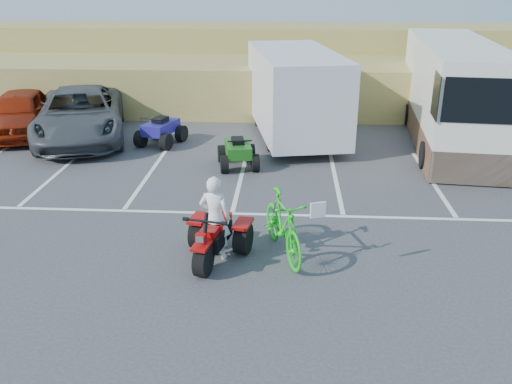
# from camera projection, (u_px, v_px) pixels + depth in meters

# --- Properties ---
(ground) EXTENTS (100.00, 100.00, 0.00)m
(ground) POSITION_uv_depth(u_px,v_px,m) (220.00, 262.00, 10.98)
(ground) COLOR #3B3B3D
(ground) RESTS_ON ground
(parking_stripes) EXTENTS (28.00, 5.16, 0.01)m
(parking_stripes) POSITION_uv_depth(u_px,v_px,m) (270.00, 189.00, 14.69)
(parking_stripes) COLOR white
(parking_stripes) RESTS_ON ground
(grass_embankment) EXTENTS (40.00, 8.50, 3.10)m
(grass_embankment) POSITION_uv_depth(u_px,v_px,m) (261.00, 67.00, 24.76)
(grass_embankment) COLOR olive
(grass_embankment) RESTS_ON ground
(red_trike_atv) EXTENTS (1.61, 1.94, 1.12)m
(red_trike_atv) POSITION_uv_depth(u_px,v_px,m) (214.00, 260.00, 11.06)
(red_trike_atv) COLOR #9E0A09
(red_trike_atv) RESTS_ON ground
(rider) EXTENTS (0.72, 0.54, 1.78)m
(rider) POSITION_uv_depth(u_px,v_px,m) (215.00, 218.00, 10.86)
(rider) COLOR white
(rider) RESTS_ON ground
(green_dirt_bike) EXTENTS (1.33, 2.32, 1.35)m
(green_dirt_bike) POSITION_uv_depth(u_px,v_px,m) (283.00, 225.00, 11.04)
(green_dirt_bike) COLOR #14BF19
(green_dirt_bike) RESTS_ON ground
(grey_pickup) EXTENTS (4.51, 6.77, 1.73)m
(grey_pickup) POSITION_uv_depth(u_px,v_px,m) (80.00, 114.00, 18.88)
(grey_pickup) COLOR #414448
(grey_pickup) RESTS_ON ground
(red_car) EXTENTS (2.80, 4.90, 1.57)m
(red_car) POSITION_uv_depth(u_px,v_px,m) (19.00, 113.00, 19.44)
(red_car) COLOR maroon
(red_car) RESTS_ON ground
(cargo_trailer) EXTENTS (3.69, 6.75, 2.98)m
(cargo_trailer) POSITION_uv_depth(u_px,v_px,m) (295.00, 91.00, 18.86)
(cargo_trailer) COLOR silver
(cargo_trailer) RESTS_ON ground
(rv_motorhome) EXTENTS (3.24, 9.38, 3.30)m
(rv_motorhome) POSITION_uv_depth(u_px,v_px,m) (450.00, 99.00, 18.50)
(rv_motorhome) COLOR silver
(rv_motorhome) RESTS_ON ground
(quad_atv_blue) EXTENTS (1.63, 1.90, 1.05)m
(quad_atv_blue) POSITION_uv_depth(u_px,v_px,m) (162.00, 144.00, 18.56)
(quad_atv_blue) COLOR navy
(quad_atv_blue) RESTS_ON ground
(quad_atv_green) EXTENTS (1.41, 1.71, 0.99)m
(quad_atv_green) POSITION_uv_depth(u_px,v_px,m) (238.00, 166.00, 16.43)
(quad_atv_green) COLOR #1A5D15
(quad_atv_green) RESTS_ON ground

